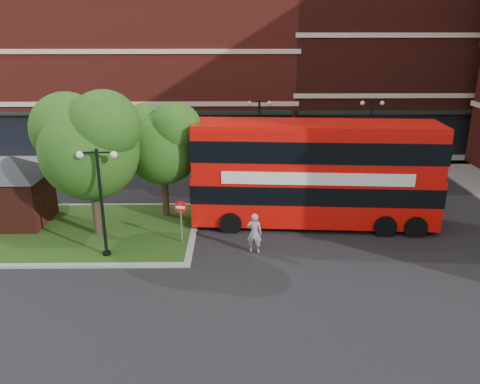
{
  "coord_description": "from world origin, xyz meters",
  "views": [
    {
      "loc": [
        0.22,
        -18.68,
        9.65
      ],
      "look_at": [
        0.49,
        3.34,
        2.0
      ],
      "focal_mm": 35.0,
      "sensor_mm": 36.0,
      "label": 1
    }
  ],
  "objects_px": {
    "bus": "(315,167)",
    "car_silver": "(173,155)",
    "woman": "(254,233)",
    "car_white": "(280,154)"
  },
  "relations": [
    {
      "from": "woman",
      "to": "car_silver",
      "type": "distance_m",
      "value": 16.29
    },
    {
      "from": "bus",
      "to": "car_silver",
      "type": "xyz_separation_m",
      "value": [
        -8.74,
        12.0,
        -2.44
      ]
    },
    {
      "from": "car_white",
      "to": "woman",
      "type": "bearing_deg",
      "value": 167.65
    },
    {
      "from": "car_silver",
      "to": "car_white",
      "type": "xyz_separation_m",
      "value": [
        8.15,
        0.0,
        0.01
      ]
    },
    {
      "from": "car_silver",
      "to": "car_white",
      "type": "bearing_deg",
      "value": -94.37
    },
    {
      "from": "car_white",
      "to": "car_silver",
      "type": "bearing_deg",
      "value": 87.22
    },
    {
      "from": "bus",
      "to": "woman",
      "type": "xyz_separation_m",
      "value": [
        -3.16,
        -3.3,
        -2.13
      ]
    },
    {
      "from": "woman",
      "to": "car_silver",
      "type": "height_order",
      "value": "woman"
    },
    {
      "from": "woman",
      "to": "car_silver",
      "type": "xyz_separation_m",
      "value": [
        -5.57,
        15.3,
        -0.31
      ]
    },
    {
      "from": "woman",
      "to": "car_silver",
      "type": "bearing_deg",
      "value": -57.53
    }
  ]
}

